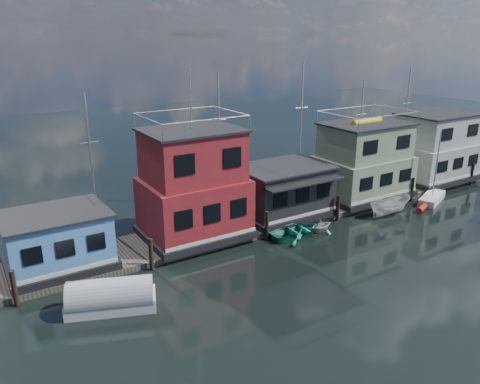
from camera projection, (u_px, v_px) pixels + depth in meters
ground at (403, 277)px, 29.23m from camera, size 160.00×160.00×0.00m
dock at (287, 215)px, 38.83m from camera, size 48.00×5.00×0.40m
houseboat_blue at (58, 240)px, 29.20m from camera, size 6.40×4.90×3.66m
houseboat_red at (193, 187)px, 33.33m from camera, size 7.40×5.90×11.86m
houseboat_dark at (283, 190)px, 37.85m from camera, size 7.40×6.10×4.06m
houseboat_green at (364, 162)px, 42.00m from camera, size 8.40×5.90×7.03m
houseboat_white at (435, 148)px, 46.99m from camera, size 8.40×5.90×6.66m
pilings at (306, 216)px, 36.12m from camera, size 42.28×0.28×2.20m
background_masts at (290, 133)px, 44.32m from camera, size 36.40×0.16×12.00m
motorboat at (390, 206)px, 39.02m from camera, size 4.19×1.94×1.57m
tarp_runabout at (111, 298)px, 25.63m from camera, size 5.13×3.45×1.94m
dinghy_white at (321, 225)px, 35.78m from camera, size 2.15×1.89×1.08m
day_sailer at (432, 198)px, 42.28m from camera, size 4.32×2.87×6.49m
red_kayak at (425, 205)px, 40.78m from camera, size 3.38×1.68×0.50m
dinghy_teal at (297, 231)px, 35.00m from camera, size 4.39×3.17×0.90m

